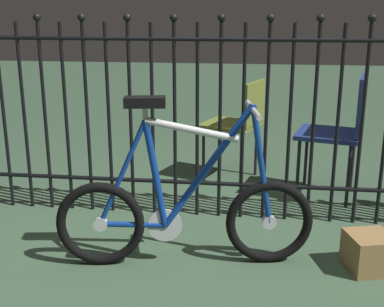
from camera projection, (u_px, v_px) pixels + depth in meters
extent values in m
plane|color=#39533C|center=(189.00, 263.00, 2.68)|extent=(20.00, 20.00, 0.00)
cylinder|color=black|center=(4.00, 118.00, 3.29)|extent=(0.02, 0.02, 1.23)
cylinder|color=black|center=(25.00, 118.00, 3.27)|extent=(0.02, 0.02, 1.23)
cylinder|color=black|center=(45.00, 119.00, 3.26)|extent=(0.02, 0.02, 1.23)
sphere|color=black|center=(37.00, 17.00, 3.08)|extent=(0.05, 0.05, 0.05)
cylinder|color=black|center=(66.00, 120.00, 3.24)|extent=(0.02, 0.02, 1.23)
cylinder|color=black|center=(88.00, 120.00, 3.22)|extent=(0.02, 0.02, 1.23)
sphere|color=black|center=(81.00, 17.00, 3.04)|extent=(0.05, 0.05, 0.05)
cylinder|color=black|center=(109.00, 121.00, 3.20)|extent=(0.02, 0.02, 1.23)
cylinder|color=black|center=(131.00, 122.00, 3.19)|extent=(0.02, 0.02, 1.23)
sphere|color=black|center=(127.00, 18.00, 3.01)|extent=(0.05, 0.05, 0.05)
cylinder|color=black|center=(153.00, 122.00, 3.17)|extent=(0.02, 0.02, 1.23)
cylinder|color=black|center=(175.00, 123.00, 3.15)|extent=(0.02, 0.02, 1.23)
sphere|color=black|center=(174.00, 18.00, 2.97)|extent=(0.05, 0.05, 0.05)
cylinder|color=black|center=(197.00, 123.00, 3.13)|extent=(0.02, 0.02, 1.23)
cylinder|color=black|center=(220.00, 124.00, 3.12)|extent=(0.02, 0.02, 1.23)
sphere|color=black|center=(222.00, 18.00, 2.94)|extent=(0.05, 0.05, 0.05)
cylinder|color=black|center=(243.00, 125.00, 3.10)|extent=(0.02, 0.02, 1.23)
cylinder|color=black|center=(266.00, 125.00, 3.08)|extent=(0.02, 0.02, 1.23)
sphere|color=black|center=(271.00, 18.00, 2.90)|extent=(0.05, 0.05, 0.05)
cylinder|color=black|center=(290.00, 126.00, 3.06)|extent=(0.02, 0.02, 1.23)
cylinder|color=black|center=(313.00, 127.00, 3.05)|extent=(0.02, 0.02, 1.23)
sphere|color=black|center=(321.00, 18.00, 2.87)|extent=(0.05, 0.05, 0.05)
cylinder|color=black|center=(337.00, 127.00, 3.03)|extent=(0.02, 0.02, 1.23)
cylinder|color=black|center=(362.00, 128.00, 3.01)|extent=(0.02, 0.02, 1.23)
sphere|color=black|center=(372.00, 18.00, 2.83)|extent=(0.05, 0.05, 0.05)
cylinder|color=black|center=(203.00, 183.00, 3.24)|extent=(4.33, 0.03, 0.03)
cylinder|color=black|center=(203.00, 39.00, 2.99)|extent=(4.33, 0.03, 0.03)
torus|color=black|center=(100.00, 224.00, 2.60)|extent=(0.46, 0.12, 0.46)
cylinder|color=silver|center=(100.00, 224.00, 2.60)|extent=(0.08, 0.04, 0.07)
torus|color=black|center=(269.00, 222.00, 2.62)|extent=(0.46, 0.12, 0.46)
cylinder|color=silver|center=(269.00, 222.00, 2.62)|extent=(0.08, 0.04, 0.07)
cylinder|color=navy|center=(208.00, 167.00, 2.53)|extent=(0.47, 0.11, 0.65)
cylinder|color=silver|center=(192.00, 130.00, 2.47)|extent=(0.47, 0.11, 0.14)
cylinder|color=navy|center=(155.00, 174.00, 2.53)|extent=(0.13, 0.05, 0.57)
cylinder|color=navy|center=(133.00, 225.00, 2.61)|extent=(0.34, 0.08, 0.04)
cylinder|color=navy|center=(122.00, 174.00, 2.53)|extent=(0.27, 0.07, 0.56)
cylinder|color=navy|center=(261.00, 166.00, 2.54)|extent=(0.14, 0.05, 0.63)
cylinder|color=silver|center=(253.00, 107.00, 2.45)|extent=(0.03, 0.03, 0.02)
cylinder|color=silver|center=(253.00, 109.00, 2.45)|extent=(0.09, 0.40, 0.03)
cylinder|color=silver|center=(145.00, 113.00, 2.44)|extent=(0.03, 0.03, 0.07)
cube|color=black|center=(145.00, 102.00, 2.43)|extent=(0.21, 0.12, 0.05)
cylinder|color=silver|center=(165.00, 225.00, 2.61)|extent=(0.18, 0.04, 0.18)
cylinder|color=black|center=(298.00, 171.00, 3.48)|extent=(0.02, 0.02, 0.45)
cylinder|color=black|center=(306.00, 158.00, 3.78)|extent=(0.02, 0.02, 0.45)
cylinder|color=black|center=(348.00, 176.00, 3.36)|extent=(0.02, 0.02, 0.45)
cylinder|color=black|center=(353.00, 163.00, 3.66)|extent=(0.02, 0.02, 0.45)
cube|color=navy|center=(328.00, 134.00, 3.50)|extent=(0.51, 0.51, 0.03)
cube|color=navy|center=(361.00, 105.00, 3.37)|extent=(0.13, 0.39, 0.39)
cylinder|color=black|center=(203.00, 155.00, 3.90)|extent=(0.02, 0.02, 0.42)
cylinder|color=black|center=(220.00, 145.00, 4.17)|extent=(0.02, 0.02, 0.42)
cylinder|color=black|center=(241.00, 160.00, 3.76)|extent=(0.02, 0.02, 0.42)
cylinder|color=black|center=(256.00, 150.00, 4.03)|extent=(0.02, 0.02, 0.42)
cube|color=olive|center=(231.00, 124.00, 3.90)|extent=(0.51, 0.51, 0.03)
cube|color=olive|center=(254.00, 103.00, 3.77)|extent=(0.16, 0.36, 0.32)
cube|color=olive|center=(369.00, 252.00, 2.59)|extent=(0.27, 0.27, 0.19)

